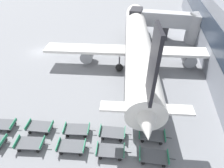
{
  "coord_description": "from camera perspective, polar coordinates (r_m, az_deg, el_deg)",
  "views": [
    {
      "loc": [
        20.49,
        -27.41,
        16.17
      ],
      "look_at": [
        16.39,
        -9.14,
        1.58
      ],
      "focal_mm": 28.0,
      "sensor_mm": 36.0,
      "label": 1
    }
  ],
  "objects": [
    {
      "name": "jet_bridge",
      "position": [
        41.42,
        19.57,
        18.22
      ],
      "size": [
        16.32,
        4.39,
        6.02
      ],
      "color": "#B2B5BA",
      "rests_on": "ground_plane"
    },
    {
      "name": "baggage_dolly_row_mid_a_col_b",
      "position": [
        23.65,
        -32.14,
        -11.21
      ],
      "size": [
        3.52,
        1.9,
        0.92
      ],
      "color": "#515459",
      "rests_on": "ground_plane"
    },
    {
      "name": "baggage_dolly_row_near_col_d",
      "position": [
        19.02,
        -13.04,
        -19.24
      ],
      "size": [
        3.51,
        1.89,
        0.92
      ],
      "color": "#515459",
      "rests_on": "ground_plane"
    },
    {
      "name": "baggage_dolly_row_near_col_f",
      "position": [
        18.47,
        13.4,
        -22.03
      ],
      "size": [
        3.49,
        1.77,
        0.92
      ],
      "color": "#515459",
      "rests_on": "ground_plane"
    },
    {
      "name": "baggage_dolly_row_mid_a_col_c",
      "position": [
        21.55,
        -22.44,
        -12.77
      ],
      "size": [
        3.5,
        1.83,
        0.92
      ],
      "color": "#515459",
      "rests_on": "ground_plane"
    },
    {
      "name": "baggage_dolly_row_near_col_e",
      "position": [
        18.33,
        -0.49,
        -21.01
      ],
      "size": [
        3.51,
        1.87,
        0.92
      ],
      "color": "#515459",
      "rests_on": "ground_plane"
    },
    {
      "name": "airplane",
      "position": [
        30.1,
        8.47,
        12.69
      ],
      "size": [
        31.13,
        37.62,
        11.98
      ],
      "color": "white",
      "rests_on": "ground_plane"
    },
    {
      "name": "baggage_dolly_row_mid_a_col_f",
      "position": [
        19.77,
        12.84,
        -16.07
      ],
      "size": [
        3.48,
        1.74,
        0.92
      ],
      "color": "#515459",
      "rests_on": "ground_plane"
    },
    {
      "name": "baggage_dolly_row_near_col_c",
      "position": [
        20.53,
        -25.14,
        -17.17
      ],
      "size": [
        3.52,
        1.92,
        0.92
      ],
      "color": "#515459",
      "rests_on": "ground_plane"
    },
    {
      "name": "ground_plane",
      "position": [
        37.85,
        -22.04,
        9.8
      ],
      "size": [
        500.0,
        500.0,
        0.0
      ],
      "primitive_type": "plane",
      "color": "gray"
    },
    {
      "name": "baggage_dolly_row_mid_a_col_d",
      "position": [
        20.13,
        -11.38,
        -14.41
      ],
      "size": [
        3.52,
        1.93,
        0.92
      ],
      "color": "#515459",
      "rests_on": "ground_plane"
    },
    {
      "name": "baggage_dolly_row_mid_a_col_e",
      "position": [
        19.51,
        0.13,
        -15.64
      ],
      "size": [
        3.5,
        1.81,
        0.92
      ],
      "color": "#515459",
      "rests_on": "ground_plane"
    }
  ]
}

